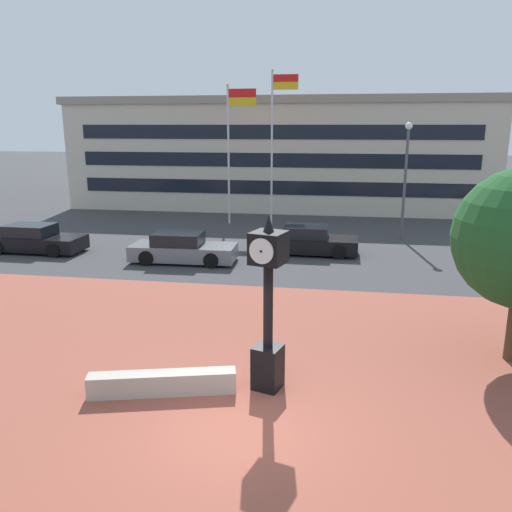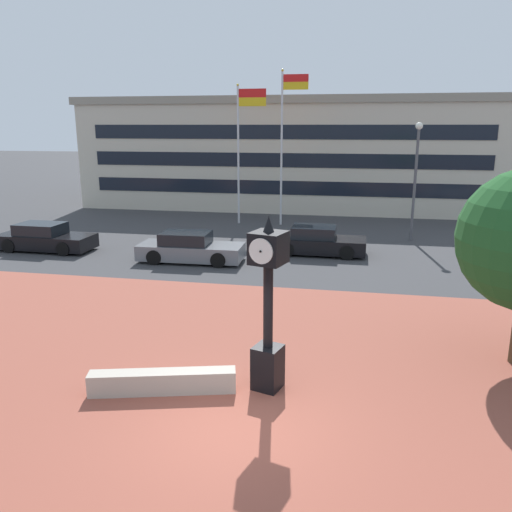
{
  "view_description": "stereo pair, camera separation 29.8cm",
  "coord_description": "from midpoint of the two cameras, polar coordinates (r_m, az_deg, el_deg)",
  "views": [
    {
      "loc": [
        1.73,
        -8.67,
        5.71
      ],
      "look_at": [
        0.05,
        1.64,
        3.04
      ],
      "focal_mm": 36.02,
      "sensor_mm": 36.0,
      "label": 1
    },
    {
      "loc": [
        2.02,
        -8.62,
        5.71
      ],
      "look_at": [
        0.05,
        1.64,
        3.04
      ],
      "focal_mm": 36.02,
      "sensor_mm": 36.0,
      "label": 2
    }
  ],
  "objects": [
    {
      "name": "ground_plane",
      "position": [
        10.53,
        -1.21,
        -18.54
      ],
      "size": [
        200.0,
        200.0,
        0.0
      ],
      "primitive_type": "plane",
      "color": "#38383A"
    },
    {
      "name": "plaza_brick_paving",
      "position": [
        12.65,
        1.2,
        -12.5
      ],
      "size": [
        44.0,
        12.99,
        0.01
      ],
      "primitive_type": "cube",
      "color": "brown",
      "rests_on": "ground"
    },
    {
      "name": "planter_wall",
      "position": [
        11.74,
        -9.59,
        -13.63
      ],
      "size": [
        3.2,
        1.2,
        0.5
      ],
      "primitive_type": "cube",
      "rotation": [
        0.0,
        0.0,
        0.26
      ],
      "color": "#ADA393",
      "rests_on": "ground"
    },
    {
      "name": "street_clock",
      "position": [
        11.11,
        2.13,
        -5.78
      ],
      "size": [
        0.84,
        0.86,
        3.91
      ],
      "rotation": [
        0.0,
        0.0,
        -0.29
      ],
      "color": "black",
      "rests_on": "ground"
    },
    {
      "name": "car_street_near",
      "position": [
        23.56,
        7.17,
        1.59
      ],
      "size": [
        4.27,
        1.89,
        1.28
      ],
      "rotation": [
        0.0,
        0.0,
        4.7
      ],
      "color": "black",
      "rests_on": "ground"
    },
    {
      "name": "car_street_far",
      "position": [
        25.99,
        -22.11,
        1.83
      ],
      "size": [
        4.53,
        1.9,
        1.28
      ],
      "rotation": [
        0.0,
        0.0,
        4.69
      ],
      "color": "black",
      "rests_on": "ground"
    },
    {
      "name": "car_street_distant",
      "position": [
        22.25,
        -6.98,
        0.84
      ],
      "size": [
        4.51,
        1.89,
        1.28
      ],
      "rotation": [
        0.0,
        0.0,
        4.74
      ],
      "color": "slate",
      "rests_on": "ground"
    },
    {
      "name": "flagpole_primary",
      "position": [
        30.44,
        -1.33,
        12.56
      ],
      "size": [
        1.7,
        0.14,
        8.0
      ],
      "color": "silver",
      "rests_on": "ground"
    },
    {
      "name": "flagpole_secondary",
      "position": [
        30.01,
        3.42,
        13.0
      ],
      "size": [
        1.52,
        0.14,
        8.73
      ],
      "color": "silver",
      "rests_on": "ground"
    },
    {
      "name": "civic_building",
      "position": [
        40.5,
        4.51,
        11.55
      ],
      "size": [
        29.17,
        14.05,
        7.57
      ],
      "color": "beige",
      "rests_on": "ground"
    },
    {
      "name": "street_lamp_post",
      "position": [
        26.99,
        17.65,
        9.25
      ],
      "size": [
        0.36,
        0.36,
        5.86
      ],
      "color": "#4C4C51",
      "rests_on": "ground"
    }
  ]
}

